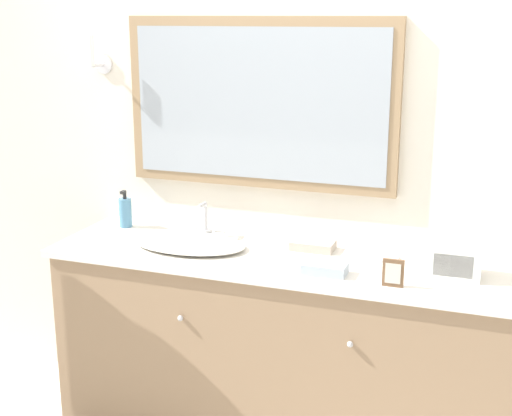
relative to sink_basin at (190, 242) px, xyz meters
name	(u,v)px	position (x,y,z in m)	size (l,w,h in m)	color
wall_back	(306,155)	(0.43, 0.35, 0.36)	(8.00, 0.18, 2.55)	silver
vanity_counter	(284,351)	(0.44, 0.02, -0.47)	(2.06, 0.61, 0.90)	#937556
sink_basin	(190,242)	(0.00, 0.00, 0.00)	(0.52, 0.37, 0.16)	silver
soap_bottle	(125,212)	(-0.42, 0.17, 0.05)	(0.06, 0.06, 0.18)	teal
appliance_box	(455,260)	(1.14, 0.02, 0.05)	(0.21, 0.15, 0.13)	white
picture_frame	(393,273)	(0.93, -0.18, 0.04)	(0.08, 0.01, 0.11)	brown
hand_towel_near_sink	(325,269)	(0.65, -0.13, 0.00)	(0.17, 0.10, 0.04)	#A8B7C6
hand_towel_far_corner	(313,245)	(0.53, 0.14, 0.00)	(0.19, 0.11, 0.04)	#B7A899
metal_tray	(377,257)	(0.82, 0.12, -0.01)	(0.18, 0.09, 0.01)	silver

